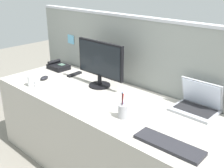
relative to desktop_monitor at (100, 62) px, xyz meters
The scene contains 10 objects.
desk 0.66m from the desktop_monitor, 32.92° to the right, with size 2.27×0.77×0.72m, color #ADA89E.
cubicle_divider 0.46m from the desktop_monitor, 45.70° to the left, with size 2.75×0.08×1.34m.
desktop_monitor is the anchor object (origin of this frame).
laptop 0.91m from the desktop_monitor, ahead, with size 0.32×0.25×0.23m.
desk_phone 0.72m from the desktop_monitor, behind, with size 0.22×0.17×0.09m.
keyboard_main 1.09m from the desktop_monitor, 22.10° to the right, with size 0.43×0.14×0.02m, color #232328.
computer_mouse_right_hand 0.62m from the desktop_monitor, 153.80° to the right, with size 0.06×0.10×0.03m, color black.
pen_cup 0.66m from the desktop_monitor, 29.95° to the right, with size 0.07×0.07×0.19m.
tv_remote 0.46m from the desktop_monitor, behind, with size 0.04×0.17×0.02m, color black.
coffee_mug 0.65m from the desktop_monitor, 136.85° to the right, with size 0.12×0.08×0.10m.
Camera 1 is at (1.44, -1.49, 1.67)m, focal length 44.37 mm.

